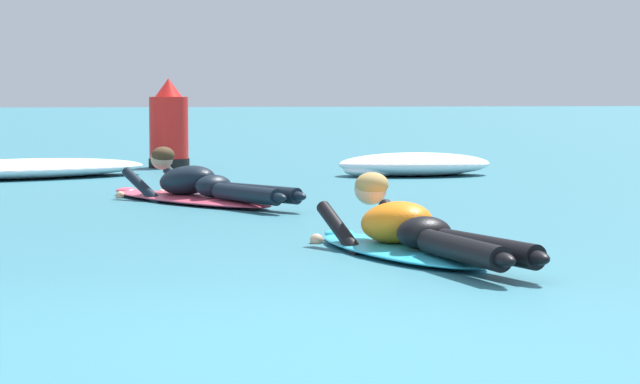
{
  "coord_description": "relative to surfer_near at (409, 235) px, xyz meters",
  "views": [
    {
      "loc": [
        -0.59,
        -5.18,
        1.03
      ],
      "look_at": [
        1.07,
        4.89,
        0.23
      ],
      "focal_mm": 74.68,
      "sensor_mm": 36.0,
      "label": 1
    }
  ],
  "objects": [
    {
      "name": "ground_plane",
      "position": [
        -1.25,
        7.33,
        -0.14
      ],
      "size": [
        120.0,
        120.0,
        0.0
      ],
      "primitive_type": "plane",
      "color": "#2D6B7A"
    },
    {
      "name": "whitewater_mid_right",
      "position": [
        1.82,
        7.45,
        -0.01
      ],
      "size": [
        1.88,
        1.14,
        0.27
      ],
      "color": "white",
      "rests_on": "ground"
    },
    {
      "name": "surfer_near",
      "position": [
        0.0,
        0.0,
        0.0
      ],
      "size": [
        1.02,
        2.47,
        0.55
      ],
      "color": "#2DB2D1",
      "rests_on": "ground"
    },
    {
      "name": "whitewater_front",
      "position": [
        -2.74,
        7.73,
        -0.04
      ],
      "size": [
        3.21,
        2.22,
        0.22
      ],
      "color": "white",
      "rests_on": "ground"
    },
    {
      "name": "surfer_far",
      "position": [
        -1.0,
        4.05,
        -0.0
      ],
      "size": [
        1.73,
        2.52,
        0.55
      ],
      "color": "#E54C66",
      "rests_on": "ground"
    },
    {
      "name": "channel_marker_buoy",
      "position": [
        -0.96,
        9.55,
        0.34
      ],
      "size": [
        0.53,
        0.53,
        1.16
      ],
      "color": "red",
      "rests_on": "ground"
    }
  ]
}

